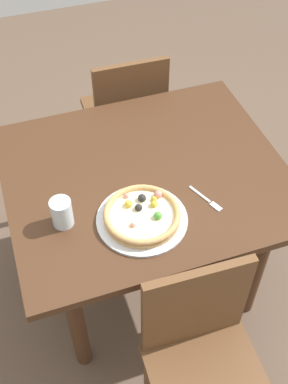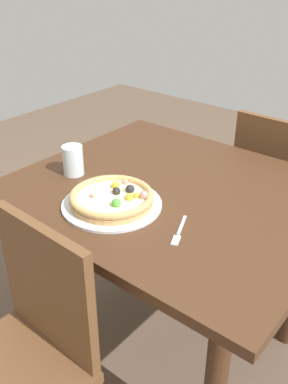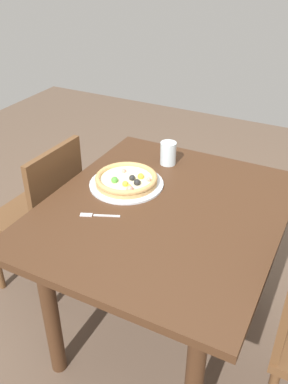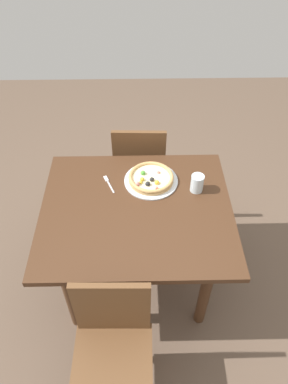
% 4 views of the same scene
% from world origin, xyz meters
% --- Properties ---
extents(ground_plane, '(6.00, 6.00, 0.00)m').
position_xyz_m(ground_plane, '(0.00, 0.00, 0.00)').
color(ground_plane, brown).
extents(dining_table, '(1.13, 0.97, 0.76)m').
position_xyz_m(dining_table, '(0.00, 0.00, 0.64)').
color(dining_table, '#472B19').
rests_on(dining_table, ground).
extents(chair_near, '(0.41, 0.41, 0.89)m').
position_xyz_m(chair_near, '(-0.13, -0.70, 0.50)').
color(chair_near, brown).
rests_on(chair_near, ground).
extents(chair_far, '(0.41, 0.41, 0.89)m').
position_xyz_m(chair_far, '(0.02, 0.70, 0.50)').
color(chair_far, brown).
rests_on(chair_far, ground).
extents(plate, '(0.34, 0.34, 0.01)m').
position_xyz_m(plate, '(0.09, 0.23, 0.77)').
color(plate, silver).
rests_on(plate, dining_table).
extents(pizza, '(0.29, 0.29, 0.05)m').
position_xyz_m(pizza, '(0.09, 0.23, 0.79)').
color(pizza, tan).
rests_on(pizza, plate).
extents(fork, '(0.08, 0.16, 0.00)m').
position_xyz_m(fork, '(-0.18, 0.22, 0.76)').
color(fork, silver).
rests_on(fork, dining_table).
extents(drinking_glass, '(0.08, 0.08, 0.12)m').
position_xyz_m(drinking_glass, '(0.37, 0.15, 0.82)').
color(drinking_glass, silver).
rests_on(drinking_glass, dining_table).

